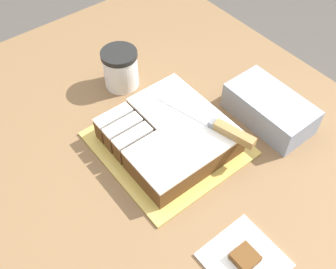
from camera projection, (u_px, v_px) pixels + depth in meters
name	position (u px, v px, depth m)	size (l,w,h in m)	color
countertop	(169.00, 248.00, 1.28)	(1.40, 1.10, 0.92)	brown
cake_board	(168.00, 143.00, 0.97)	(0.33, 0.32, 0.01)	gold
cake	(170.00, 135.00, 0.94)	(0.27, 0.26, 0.06)	brown
knife	(225.00, 129.00, 0.90)	(0.26, 0.09, 0.02)	silver
coffee_cup	(121.00, 69.00, 1.06)	(0.10, 0.10, 0.11)	white
paper_napkin	(244.00, 260.00, 0.78)	(0.14, 0.14, 0.01)	white
brownie	(245.00, 258.00, 0.77)	(0.05, 0.05, 0.02)	brown
storage_box	(269.00, 109.00, 0.99)	(0.22, 0.12, 0.08)	#8C99B2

